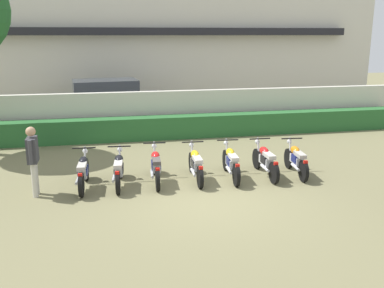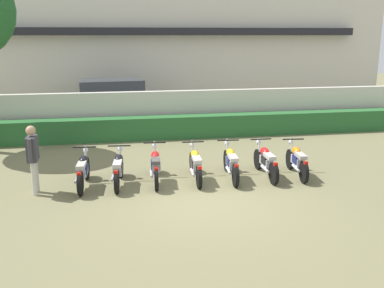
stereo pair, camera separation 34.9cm
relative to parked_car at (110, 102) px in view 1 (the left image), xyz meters
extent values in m
plane|color=olive|center=(1.98, -9.80, -0.94)|extent=(60.00, 60.00, 0.00)
cube|color=beige|center=(1.98, 5.71, 2.63)|extent=(24.67, 6.00, 7.13)
cube|color=black|center=(1.98, 2.46, 2.99)|extent=(20.72, 0.50, 0.36)
cube|color=beige|center=(1.98, -2.70, -0.09)|extent=(23.43, 0.30, 1.69)
cube|color=#28602D|center=(1.98, -3.40, -0.52)|extent=(18.75, 0.70, 0.83)
cube|color=#9EA3A8|center=(0.05, 0.00, -0.20)|extent=(4.65, 2.24, 1.00)
cube|color=#2D333D|center=(-0.15, -0.01, 0.63)|extent=(2.84, 1.93, 0.65)
cylinder|color=black|center=(1.54, 1.07, -0.60)|extent=(0.70, 0.28, 0.68)
cylinder|color=black|center=(1.70, -0.78, -0.60)|extent=(0.70, 0.28, 0.68)
cylinder|color=black|center=(-1.60, 0.79, -0.60)|extent=(0.70, 0.28, 0.68)
cylinder|color=black|center=(-1.44, -1.06, -0.60)|extent=(0.70, 0.28, 0.68)
cylinder|color=black|center=(-0.85, -7.71, -0.64)|extent=(0.13, 0.60, 0.60)
cylinder|color=black|center=(-0.93, -8.94, -0.64)|extent=(0.13, 0.60, 0.60)
cube|color=silver|center=(-0.89, -8.38, -0.49)|extent=(0.24, 0.61, 0.22)
ellipsoid|color=black|center=(-0.88, -8.21, -0.26)|extent=(0.25, 0.45, 0.22)
cube|color=#B2ADA3|center=(-0.91, -8.61, -0.28)|extent=(0.23, 0.53, 0.10)
cube|color=red|center=(-0.94, -9.04, -0.36)|extent=(0.11, 0.09, 0.08)
cylinder|color=silver|center=(-0.85, -7.80, -0.32)|extent=(0.07, 0.23, 0.65)
cylinder|color=black|center=(-0.86, -7.89, 0.00)|extent=(0.60, 0.08, 0.04)
sphere|color=silver|center=(-0.84, -7.69, -0.14)|extent=(0.14, 0.14, 0.14)
cylinder|color=silver|center=(-1.03, -8.62, -0.62)|extent=(0.11, 0.55, 0.07)
cube|color=navy|center=(-0.89, -8.43, -0.44)|extent=(0.26, 0.38, 0.20)
cylinder|color=black|center=(0.06, -7.71, -0.65)|extent=(0.15, 0.58, 0.58)
cylinder|color=black|center=(-0.06, -8.94, -0.65)|extent=(0.15, 0.58, 0.58)
cube|color=silver|center=(0.00, -8.37, -0.50)|extent=(0.26, 0.62, 0.22)
ellipsoid|color=black|center=(0.01, -8.20, -0.27)|extent=(0.26, 0.46, 0.22)
cube|color=beige|center=(-0.03, -8.60, -0.29)|extent=(0.25, 0.54, 0.10)
cube|color=red|center=(-0.07, -9.04, -0.37)|extent=(0.11, 0.09, 0.08)
cylinder|color=silver|center=(0.05, -7.80, -0.33)|extent=(0.07, 0.23, 0.65)
cylinder|color=black|center=(0.05, -7.89, -0.01)|extent=(0.60, 0.10, 0.04)
sphere|color=silver|center=(0.07, -7.69, -0.15)|extent=(0.14, 0.14, 0.14)
cylinder|color=silver|center=(-0.15, -8.61, -0.63)|extent=(0.12, 0.55, 0.07)
cube|color=black|center=(-0.01, -8.42, -0.45)|extent=(0.27, 0.38, 0.20)
cylinder|color=black|center=(1.01, -7.58, -0.64)|extent=(0.13, 0.61, 0.60)
cylinder|color=black|center=(0.92, -8.91, -0.64)|extent=(0.13, 0.61, 0.60)
cube|color=silver|center=(0.96, -8.29, -0.49)|extent=(0.24, 0.61, 0.22)
ellipsoid|color=red|center=(0.97, -8.12, -0.26)|extent=(0.25, 0.45, 0.22)
cube|color=#4C4742|center=(0.94, -8.52, -0.28)|extent=(0.23, 0.53, 0.10)
cube|color=red|center=(0.91, -9.01, -0.36)|extent=(0.11, 0.09, 0.08)
cylinder|color=silver|center=(1.00, -7.67, -0.32)|extent=(0.07, 0.23, 0.65)
cylinder|color=black|center=(1.00, -7.76, 0.00)|extent=(0.60, 0.08, 0.04)
sphere|color=silver|center=(1.01, -7.56, -0.14)|extent=(0.14, 0.14, 0.14)
cylinder|color=silver|center=(0.82, -8.53, -0.62)|extent=(0.11, 0.55, 0.07)
cube|color=navy|center=(0.96, -8.34, -0.44)|extent=(0.26, 0.38, 0.20)
cylinder|color=black|center=(2.06, -7.62, -0.65)|extent=(0.12, 0.57, 0.57)
cylinder|color=black|center=(2.00, -8.95, -0.65)|extent=(0.12, 0.57, 0.57)
cube|color=silver|center=(2.02, -8.33, -0.50)|extent=(0.23, 0.61, 0.22)
ellipsoid|color=yellow|center=(2.03, -8.16, -0.27)|extent=(0.24, 0.45, 0.22)
cube|color=beige|center=(2.01, -8.56, -0.29)|extent=(0.22, 0.53, 0.10)
cube|color=red|center=(1.99, -9.05, -0.37)|extent=(0.10, 0.08, 0.08)
cylinder|color=silver|center=(2.05, -7.71, -0.33)|extent=(0.06, 0.23, 0.65)
cylinder|color=black|center=(2.05, -7.80, -0.01)|extent=(0.60, 0.06, 0.04)
sphere|color=silver|center=(2.06, -7.60, -0.15)|extent=(0.14, 0.14, 0.14)
cylinder|color=silver|center=(1.89, -8.58, -0.63)|extent=(0.10, 0.55, 0.07)
cube|color=black|center=(2.02, -8.38, -0.45)|extent=(0.26, 0.37, 0.20)
cylinder|color=black|center=(3.05, -7.66, -0.64)|extent=(0.14, 0.61, 0.60)
cylinder|color=black|center=(2.94, -9.01, -0.64)|extent=(0.14, 0.61, 0.60)
cube|color=silver|center=(2.99, -8.38, -0.49)|extent=(0.25, 0.61, 0.22)
ellipsoid|color=yellow|center=(3.00, -8.21, -0.26)|extent=(0.26, 0.46, 0.22)
cube|color=beige|center=(2.97, -8.61, -0.28)|extent=(0.24, 0.54, 0.10)
cube|color=red|center=(2.93, -9.10, -0.36)|extent=(0.11, 0.09, 0.08)
cylinder|color=silver|center=(3.04, -7.75, -0.32)|extent=(0.07, 0.23, 0.65)
cylinder|color=black|center=(3.04, -7.84, 0.00)|extent=(0.60, 0.09, 0.04)
sphere|color=silver|center=(3.05, -7.64, -0.14)|extent=(0.14, 0.14, 0.14)
cylinder|color=silver|center=(2.85, -8.62, -0.62)|extent=(0.12, 0.55, 0.07)
cube|color=navy|center=(2.98, -8.43, -0.44)|extent=(0.27, 0.38, 0.20)
cylinder|color=black|center=(3.98, -7.68, -0.64)|extent=(0.10, 0.59, 0.59)
cylinder|color=black|center=(3.96, -9.01, -0.64)|extent=(0.10, 0.59, 0.59)
cube|color=silver|center=(3.97, -8.40, -0.49)|extent=(0.21, 0.60, 0.22)
ellipsoid|color=red|center=(3.97, -8.23, -0.26)|extent=(0.23, 0.44, 0.22)
cube|color=beige|center=(3.97, -8.63, -0.28)|extent=(0.21, 0.52, 0.10)
cube|color=red|center=(3.96, -9.11, -0.36)|extent=(0.10, 0.08, 0.08)
cylinder|color=silver|center=(3.98, -7.77, -0.32)|extent=(0.05, 0.23, 0.65)
cylinder|color=black|center=(3.98, -7.86, 0.00)|extent=(0.60, 0.05, 0.04)
sphere|color=silver|center=(3.98, -7.66, -0.14)|extent=(0.14, 0.14, 0.14)
cylinder|color=silver|center=(3.85, -8.64, -0.62)|extent=(0.08, 0.55, 0.07)
cube|color=black|center=(3.97, -8.45, -0.44)|extent=(0.25, 0.36, 0.20)
cylinder|color=black|center=(4.90, -7.83, -0.65)|extent=(0.15, 0.59, 0.58)
cylinder|color=black|center=(4.78, -9.04, -0.65)|extent=(0.15, 0.59, 0.58)
cube|color=silver|center=(4.83, -8.49, -0.50)|extent=(0.26, 0.62, 0.22)
ellipsoid|color=orange|center=(4.85, -8.32, -0.27)|extent=(0.26, 0.46, 0.22)
cube|color=#B2ADA3|center=(4.81, -8.72, -0.29)|extent=(0.25, 0.54, 0.10)
cube|color=red|center=(4.77, -9.14, -0.37)|extent=(0.11, 0.09, 0.08)
cylinder|color=silver|center=(4.89, -7.92, -0.33)|extent=(0.07, 0.23, 0.65)
cylinder|color=black|center=(4.88, -8.01, -0.01)|extent=(0.60, 0.10, 0.04)
sphere|color=silver|center=(4.90, -7.81, -0.15)|extent=(0.14, 0.14, 0.14)
cylinder|color=silver|center=(4.69, -8.72, -0.63)|extent=(0.12, 0.55, 0.07)
cube|color=navy|center=(4.83, -8.54, -0.45)|extent=(0.27, 0.38, 0.20)
cylinder|color=beige|center=(-2.01, -8.52, -0.51)|extent=(0.13, 0.13, 0.85)
cylinder|color=beige|center=(-2.01, -8.74, -0.51)|extent=(0.13, 0.13, 0.85)
cube|color=#38383D|center=(-2.01, -8.63, 0.21)|extent=(0.22, 0.49, 0.60)
cylinder|color=#38383D|center=(-2.01, -8.33, 0.22)|extent=(0.09, 0.09, 0.57)
cylinder|color=#38383D|center=(-2.01, -8.93, 0.22)|extent=(0.09, 0.09, 0.57)
sphere|color=tan|center=(-2.01, -8.63, 0.65)|extent=(0.23, 0.23, 0.23)
camera|label=1|loc=(-0.36, -19.04, 2.87)|focal=40.37mm
camera|label=2|loc=(-0.01, -19.11, 2.87)|focal=40.37mm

